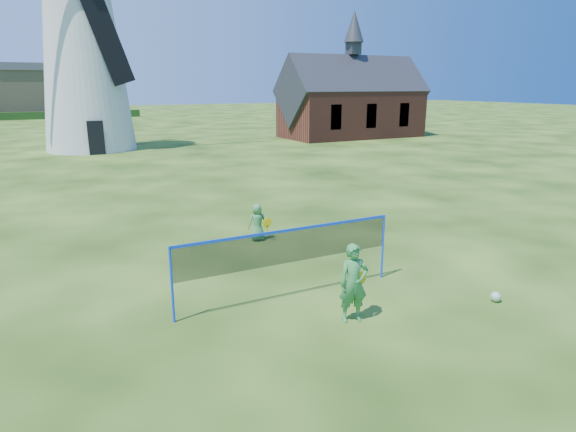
{
  "coord_description": "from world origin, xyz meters",
  "views": [
    {
      "loc": [
        -4.79,
        -9.24,
        4.45
      ],
      "look_at": [
        0.2,
        0.5,
        1.5
      ],
      "focal_mm": 30.29,
      "sensor_mm": 36.0,
      "label": 1
    }
  ],
  "objects_px": {
    "chapel": "(352,103)",
    "player_girl": "(354,283)",
    "play_ball": "(496,297)",
    "badminton_net": "(288,247)",
    "windmill": "(83,56)",
    "player_boy": "(258,222)"
  },
  "relations": [
    {
      "from": "badminton_net",
      "to": "play_ball",
      "type": "distance_m",
      "value": 4.53
    },
    {
      "from": "player_girl",
      "to": "chapel",
      "type": "bearing_deg",
      "value": 70.25
    },
    {
      "from": "windmill",
      "to": "badminton_net",
      "type": "distance_m",
      "value": 29.21
    },
    {
      "from": "chapel",
      "to": "play_ball",
      "type": "height_order",
      "value": "chapel"
    },
    {
      "from": "chapel",
      "to": "play_ball",
      "type": "distance_m",
      "value": 34.51
    },
    {
      "from": "windmill",
      "to": "play_ball",
      "type": "xyz_separation_m",
      "value": [
        4.85,
        -30.92,
        -6.27
      ]
    },
    {
      "from": "play_ball",
      "to": "badminton_net",
      "type": "bearing_deg",
      "value": 150.03
    },
    {
      "from": "chapel",
      "to": "player_girl",
      "type": "distance_m",
      "value": 35.56
    },
    {
      "from": "chapel",
      "to": "player_girl",
      "type": "bearing_deg",
      "value": -124.16
    },
    {
      "from": "windmill",
      "to": "player_girl",
      "type": "distance_m",
      "value": 30.79
    },
    {
      "from": "chapel",
      "to": "player_girl",
      "type": "xyz_separation_m",
      "value": [
        -19.93,
        -29.37,
        -2.2
      ]
    },
    {
      "from": "windmill",
      "to": "chapel",
      "type": "height_order",
      "value": "windmill"
    },
    {
      "from": "chapel",
      "to": "player_boy",
      "type": "bearing_deg",
      "value": -129.31
    },
    {
      "from": "windmill",
      "to": "play_ball",
      "type": "distance_m",
      "value": 31.92
    },
    {
      "from": "play_ball",
      "to": "windmill",
      "type": "bearing_deg",
      "value": 98.91
    },
    {
      "from": "chapel",
      "to": "badminton_net",
      "type": "height_order",
      "value": "chapel"
    },
    {
      "from": "badminton_net",
      "to": "player_girl",
      "type": "xyz_separation_m",
      "value": [
        0.63,
        -1.52,
        -0.36
      ]
    },
    {
      "from": "windmill",
      "to": "player_boy",
      "type": "bearing_deg",
      "value": -85.25
    },
    {
      "from": "chapel",
      "to": "player_girl",
      "type": "relative_size",
      "value": 8.04
    },
    {
      "from": "chapel",
      "to": "player_boy",
      "type": "xyz_separation_m",
      "value": [
        -19.53,
        -23.85,
        -2.43
      ]
    },
    {
      "from": "windmill",
      "to": "chapel",
      "type": "distance_m",
      "value": 21.86
    },
    {
      "from": "player_girl",
      "to": "play_ball",
      "type": "relative_size",
      "value": 7.08
    }
  ]
}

